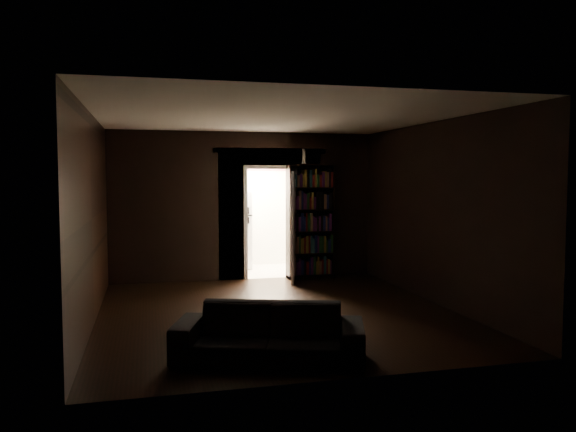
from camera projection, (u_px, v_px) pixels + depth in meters
name	position (u px, v px, depth m)	size (l,w,h in m)	color
ground	(277.00, 313.00, 8.07)	(5.50, 5.50, 0.00)	black
room_walls	(262.00, 194.00, 8.99)	(5.02, 5.61, 2.84)	black
kitchen_alcove	(259.00, 212.00, 11.85)	(2.20, 1.80, 2.60)	beige
sofa	(269.00, 325.00, 5.96)	(2.00, 0.86, 0.77)	black
bookshelf	(310.00, 221.00, 10.80)	(0.90, 0.32, 2.20)	black
refrigerator	(232.00, 230.00, 11.98)	(0.74, 0.68, 1.65)	white
door	(293.00, 227.00, 10.45)	(0.85, 0.05, 2.05)	white
figurine	(304.00, 156.00, 10.69)	(0.10, 0.10, 0.29)	white
bottles	(231.00, 185.00, 11.93)	(0.64, 0.08, 0.26)	black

